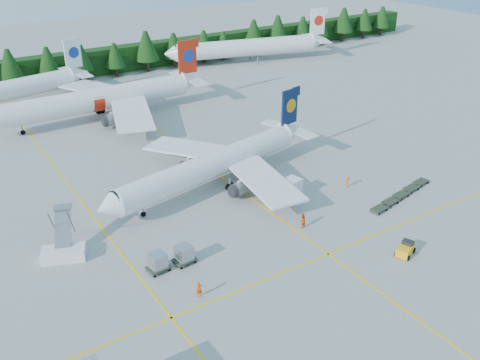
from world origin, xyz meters
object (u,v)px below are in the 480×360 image
airliner_red (92,101)px  airstairs (64,250)px  baggage_tug (406,249)px  airliner_navy (207,168)px  service_truck (285,191)px

airliner_red → airstairs: bearing=-114.5°
airliner_red → baggage_tug: bearing=-77.6°
airliner_navy → airliner_red: size_ratio=0.85×
airstairs → airliner_navy: bearing=36.3°
airstairs → service_truck: airstairs is taller
airliner_navy → airliner_red: 36.09m
airliner_red → airstairs: 45.51m
airliner_red → service_truck: bearing=-77.0°
airliner_navy → baggage_tug: size_ratio=12.24×
airliner_navy → baggage_tug: (11.01, -26.59, -2.53)m
airliner_navy → airliner_red: airliner_red is taller
airstairs → baggage_tug: 39.09m
airliner_red → service_truck: 46.03m
airliner_red → baggage_tug: size_ratio=14.47×
airliner_navy → baggage_tug: 28.89m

